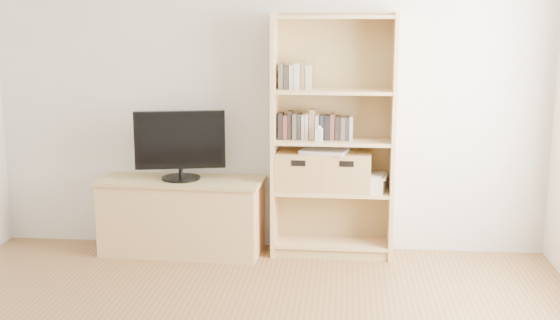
# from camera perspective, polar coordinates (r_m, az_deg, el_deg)

# --- Properties ---
(back_wall) EXTENTS (4.50, 0.02, 2.60)m
(back_wall) POSITION_cam_1_polar(r_m,az_deg,el_deg) (5.69, -1.03, 5.62)
(back_wall) COLOR silver
(back_wall) RESTS_ON floor
(tv_stand) EXTENTS (1.30, 0.55, 0.59)m
(tv_stand) POSITION_cam_1_polar(r_m,az_deg,el_deg) (5.76, -7.96, -4.64)
(tv_stand) COLOR tan
(tv_stand) RESTS_ON floor
(bookshelf) EXTENTS (0.96, 0.35, 1.92)m
(bookshelf) POSITION_cam_1_polar(r_m,az_deg,el_deg) (5.53, 4.33, 1.87)
(bookshelf) COLOR tan
(bookshelf) RESTS_ON floor
(television) EXTENTS (0.71, 0.21, 0.56)m
(television) POSITION_cam_1_polar(r_m,az_deg,el_deg) (5.63, -8.13, 1.25)
(television) COLOR black
(television) RESTS_ON tv_stand
(books_row_mid) EXTENTS (0.84, 0.21, 0.22)m
(books_row_mid) POSITION_cam_1_polar(r_m,az_deg,el_deg) (5.54, 4.36, 2.83)
(books_row_mid) COLOR black
(books_row_mid) RESTS_ON bookshelf
(books_row_upper) EXTENTS (0.39, 0.15, 0.21)m
(books_row_upper) POSITION_cam_1_polar(r_m,az_deg,el_deg) (5.50, 2.18, 6.85)
(books_row_upper) COLOR black
(books_row_upper) RESTS_ON bookshelf
(baby_monitor) EXTENTS (0.06, 0.05, 0.10)m
(baby_monitor) POSITION_cam_1_polar(r_m,az_deg,el_deg) (5.42, 3.18, 2.03)
(baby_monitor) COLOR white
(baby_monitor) RESTS_ON bookshelf
(basket_left) EXTENTS (0.38, 0.32, 0.30)m
(basket_left) POSITION_cam_1_polar(r_m,az_deg,el_deg) (5.59, 1.67, -0.88)
(basket_left) COLOR tan
(basket_left) RESTS_ON bookshelf
(basket_right) EXTENTS (0.39, 0.32, 0.31)m
(basket_right) POSITION_cam_1_polar(r_m,az_deg,el_deg) (5.57, 5.50, -0.94)
(basket_right) COLOR tan
(basket_right) RESTS_ON bookshelf
(laptop) EXTENTS (0.40, 0.32, 0.03)m
(laptop) POSITION_cam_1_polar(r_m,az_deg,el_deg) (5.53, 3.62, 0.73)
(laptop) COLOR silver
(laptop) RESTS_ON basket_left
(magazine_stack) EXTENTS (0.22, 0.28, 0.11)m
(magazine_stack) POSITION_cam_1_polar(r_m,az_deg,el_deg) (5.60, 7.67, -1.95)
(magazine_stack) COLOR beige
(magazine_stack) RESTS_ON bookshelf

